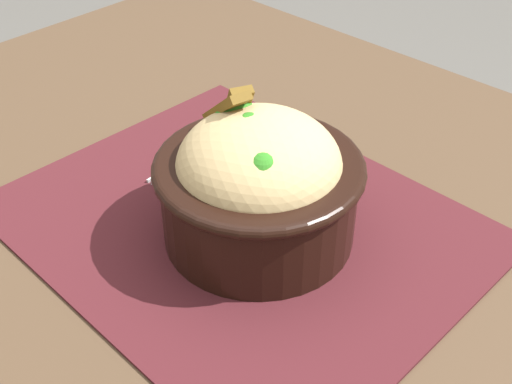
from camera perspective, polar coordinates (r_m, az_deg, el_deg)
table at (r=0.69m, az=-1.26°, el=-8.26°), size 1.06×0.83×0.73m
placemat at (r=0.63m, az=-1.37°, el=-2.35°), size 0.43×0.35×0.00m
bowl at (r=0.58m, az=-0.03°, el=0.76°), size 0.18×0.18×0.14m
fork at (r=0.71m, az=-5.50°, el=2.68°), size 0.02×0.12×0.00m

